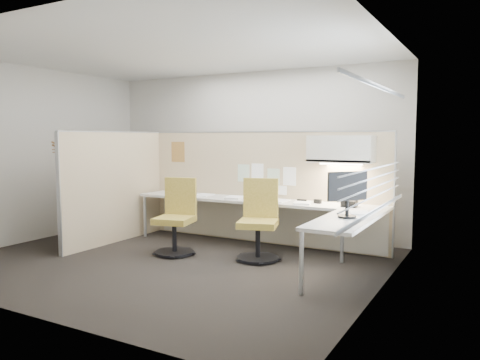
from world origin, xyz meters
The scene contains 27 objects.
floor centered at (0.00, 0.00, -0.01)m, with size 5.50×4.50×0.01m, color black.
ceiling centered at (0.00, 0.00, 2.80)m, with size 5.50×4.50×0.01m, color white.
wall_back centered at (0.00, 2.25, 1.40)m, with size 5.50×0.02×2.80m, color beige.
wall_front centered at (0.00, -2.25, 1.40)m, with size 5.50×0.02×2.80m, color beige.
wall_left centered at (-2.75, 0.00, 1.40)m, with size 0.02×4.50×2.80m, color beige.
wall_right centered at (2.75, 0.00, 1.40)m, with size 0.02×4.50×2.80m, color beige.
window_pane centered at (2.73, 0.00, 1.55)m, with size 0.01×2.80×1.30m, color #9EACB7.
partition_back centered at (0.55, 1.60, 0.88)m, with size 4.10×0.06×1.75m, color #C6B389.
partition_left centered at (-1.50, 0.50, 0.88)m, with size 0.06×2.20×1.75m, color #C6B389.
desk centered at (0.93, 1.13, 0.60)m, with size 4.00×2.07×0.73m.
overhead_bin centered at (1.90, 1.39, 1.51)m, with size 0.90×0.36×0.38m, color beige.
task_light_strip centered at (1.90, 1.39, 1.30)m, with size 0.60×0.06×0.02m, color #FFEABF.
pinned_papers centered at (0.63, 1.57, 1.03)m, with size 1.01×0.00×0.47m.
poster centered at (-1.05, 1.57, 1.42)m, with size 0.28×0.00×0.35m, color orange.
chair_left centered at (-0.19, 0.36, 0.50)m, with size 0.60×0.62×1.07m.
chair_right centered at (0.99, 0.64, 0.51)m, with size 0.64×0.66×1.09m.
monitor centered at (2.30, 0.35, 1.04)m, with size 0.37×0.41×0.54m.
phone centered at (2.07, 1.24, 0.78)m, with size 0.21×0.20×0.12m.
stapler centered at (1.37, 1.29, 0.76)m, with size 0.14×0.04×0.05m, color black.
tape_dispenser centered at (1.59, 1.32, 0.76)m, with size 0.10×0.06×0.06m, color black.
coat_hook centered at (-1.58, -0.41, 1.41)m, with size 0.18×0.46×1.37m.
paper_stack_0 centered at (-0.82, 1.25, 0.74)m, with size 0.23×0.30×0.03m, color white.
paper_stack_1 centered at (-0.33, 1.30, 0.74)m, with size 0.23×0.30×0.02m, color white.
paper_stack_2 centered at (0.32, 1.14, 0.75)m, with size 0.23×0.30×0.04m, color white.
paper_stack_3 centered at (1.02, 1.27, 0.74)m, with size 0.23×0.30×0.01m, color white.
paper_stack_4 centered at (1.42, 1.17, 0.74)m, with size 0.23×0.30×0.03m, color white.
paper_stack_5 centered at (2.34, 0.74, 0.74)m, with size 0.23×0.30×0.02m, color white.
Camera 1 is at (3.84, -5.02, 1.68)m, focal length 35.00 mm.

